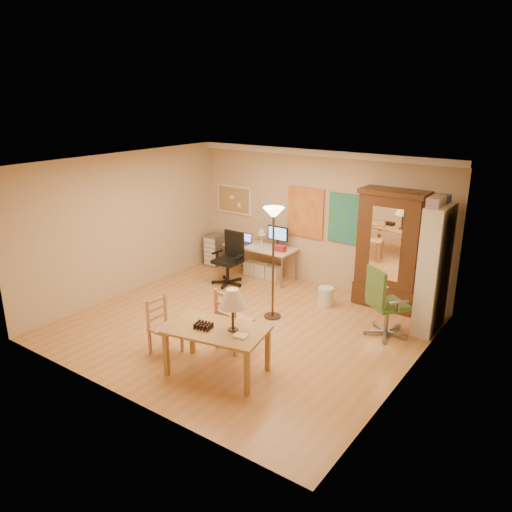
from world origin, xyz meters
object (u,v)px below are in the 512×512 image
Objects in this scene: office_chair_green at (384,318)px; computer_desk at (263,258)px; dining_table at (222,321)px; office_chair_black at (229,270)px; armoire at (389,257)px; bookshelf at (434,270)px.

computer_desk is at bearing 160.89° from office_chair_green.
computer_desk is (-1.73, 3.46, -0.39)m from dining_table.
office_chair_black is 0.50× the size of armoire.
dining_table is 3.67m from armoire.
computer_desk is 3.69m from bookshelf.
dining_table reaches higher than computer_desk.
armoire reaches higher than bookshelf.
office_chair_green is (3.11, -1.08, -0.11)m from computer_desk.
dining_table is at bearing -105.16° from armoire.
dining_table is 3.47m from office_chair_black.
armoire is 1.03× the size of bookshelf.
dining_table is 1.38× the size of office_chair_black.
office_chair_green is at bearing -70.10° from armoire.
computer_desk reaches higher than office_chair_black.
armoire is at bearing 150.91° from bookshelf.
office_chair_black is at bearing -115.12° from computer_desk.
dining_table is 0.69× the size of armoire.
armoire is (0.96, 3.54, 0.13)m from dining_table.
bookshelf is at bearing -29.09° from armoire.
dining_table is 3.58m from bookshelf.
office_chair_black is 0.51× the size of bookshelf.
office_chair_black is (-0.34, -0.72, -0.13)m from computer_desk.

